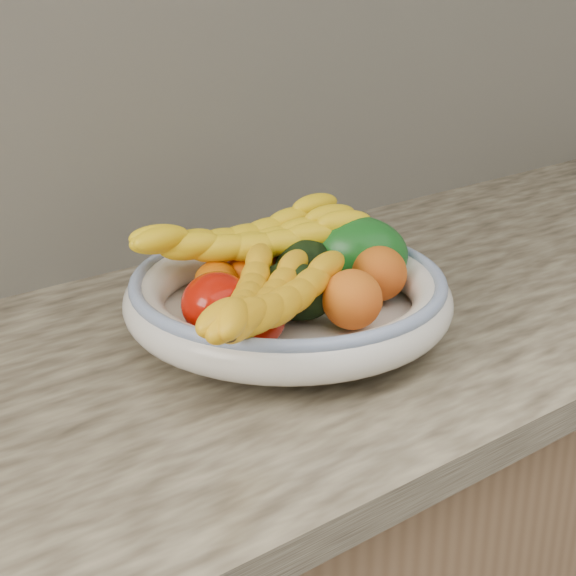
{
  "coord_description": "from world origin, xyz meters",
  "views": [
    {
      "loc": [
        -0.59,
        0.89,
        1.36
      ],
      "look_at": [
        0.0,
        1.66,
        0.96
      ],
      "focal_mm": 55.0,
      "sensor_mm": 36.0,
      "label": 1
    }
  ],
  "objects_px": {
    "fruit_bowl": "(288,297)",
    "banana_bunch_front": "(263,308)",
    "green_mango": "(357,252)",
    "banana_bunch_back": "(248,246)"
  },
  "relations": [
    {
      "from": "fruit_bowl",
      "to": "banana_bunch_front",
      "type": "xyz_separation_m",
      "value": [
        -0.09,
        -0.07,
        0.03
      ]
    },
    {
      "from": "green_mango",
      "to": "banana_bunch_front",
      "type": "distance_m",
      "value": 0.22
    },
    {
      "from": "green_mango",
      "to": "banana_bunch_back",
      "type": "height_order",
      "value": "same"
    },
    {
      "from": "fruit_bowl",
      "to": "banana_bunch_back",
      "type": "bearing_deg",
      "value": 87.53
    },
    {
      "from": "fruit_bowl",
      "to": "green_mango",
      "type": "distance_m",
      "value": 0.12
    },
    {
      "from": "banana_bunch_back",
      "to": "banana_bunch_front",
      "type": "bearing_deg",
      "value": -108.12
    },
    {
      "from": "fruit_bowl",
      "to": "banana_bunch_front",
      "type": "height_order",
      "value": "banana_bunch_front"
    },
    {
      "from": "banana_bunch_front",
      "to": "fruit_bowl",
      "type": "bearing_deg",
      "value": 3.54
    },
    {
      "from": "fruit_bowl",
      "to": "banana_bunch_back",
      "type": "distance_m",
      "value": 0.1
    },
    {
      "from": "banana_bunch_front",
      "to": "green_mango",
      "type": "bearing_deg",
      "value": -13.68
    }
  ]
}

